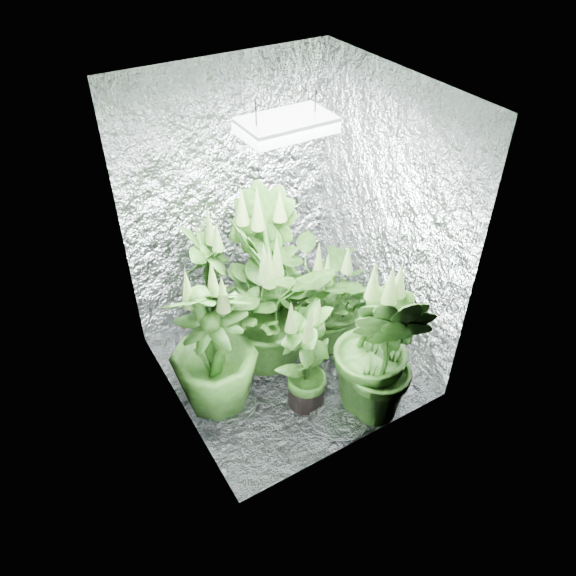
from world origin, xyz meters
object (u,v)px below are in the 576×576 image
(grow_lamp, at_px, (286,126))
(plant_g, at_px, (380,351))
(plant_f, at_px, (307,358))
(circulation_fan, at_px, (320,288))
(plant_c, at_px, (263,269))
(plant_d, at_px, (213,347))
(plant_e, at_px, (330,301))
(plant_a, at_px, (270,308))
(plant_b, at_px, (208,282))

(grow_lamp, bearing_deg, plant_g, -65.84)
(plant_f, relative_size, circulation_fan, 2.82)
(plant_f, bearing_deg, circulation_fan, 51.32)
(plant_c, distance_m, circulation_fan, 0.70)
(grow_lamp, xyz_separation_m, circulation_fan, (0.62, 0.49, -1.69))
(plant_d, height_order, plant_e, plant_d)
(grow_lamp, height_order, plant_g, grow_lamp)
(plant_g, distance_m, circulation_fan, 1.25)
(grow_lamp, distance_m, plant_f, 1.45)
(plant_f, distance_m, circulation_fan, 1.13)
(plant_g, bearing_deg, plant_d, 145.69)
(plant_e, bearing_deg, circulation_fan, 63.20)
(circulation_fan, bearing_deg, plant_f, -144.17)
(plant_c, bearing_deg, plant_e, -52.24)
(plant_c, bearing_deg, circulation_fan, 4.82)
(plant_a, bearing_deg, circulation_fan, 28.78)
(grow_lamp, relative_size, plant_g, 0.43)
(plant_b, distance_m, plant_g, 1.41)
(plant_a, relative_size, plant_e, 1.15)
(plant_a, bearing_deg, plant_d, -161.30)
(plant_b, xyz_separation_m, plant_g, (0.58, -1.28, 0.08))
(plant_f, height_order, plant_g, plant_g)
(plant_a, bearing_deg, grow_lamp, -63.19)
(plant_a, height_order, plant_d, plant_d)
(plant_g, bearing_deg, plant_b, 114.45)
(plant_d, relative_size, plant_f, 1.21)
(plant_d, distance_m, plant_f, 0.60)
(plant_c, xyz_separation_m, plant_d, (-0.64, -0.50, -0.05))
(plant_d, distance_m, circulation_fan, 1.36)
(plant_e, distance_m, circulation_fan, 0.59)
(plant_f, bearing_deg, plant_a, 89.47)
(plant_c, bearing_deg, plant_g, -78.35)
(plant_b, distance_m, circulation_fan, 0.98)
(plant_d, height_order, circulation_fan, plant_d)
(plant_d, xyz_separation_m, plant_g, (0.86, -0.59, 0.03))
(grow_lamp, xyz_separation_m, plant_g, (0.29, -0.64, -1.28))
(grow_lamp, distance_m, plant_g, 1.46)
(plant_f, bearing_deg, plant_g, -38.60)
(grow_lamp, xyz_separation_m, plant_c, (0.06, 0.45, -1.25))
(grow_lamp, xyz_separation_m, plant_e, (0.38, 0.03, -1.40))
(plant_e, relative_size, circulation_fan, 2.79)
(plant_a, distance_m, plant_f, 0.49)
(plant_a, height_order, circulation_fan, plant_a)
(grow_lamp, bearing_deg, plant_b, 114.74)
(plant_c, distance_m, plant_g, 1.11)
(grow_lamp, distance_m, plant_b, 1.53)
(circulation_fan, bearing_deg, plant_g, -121.69)
(circulation_fan, bearing_deg, plant_b, 155.42)
(plant_d, bearing_deg, plant_b, 67.99)
(grow_lamp, relative_size, plant_e, 0.55)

